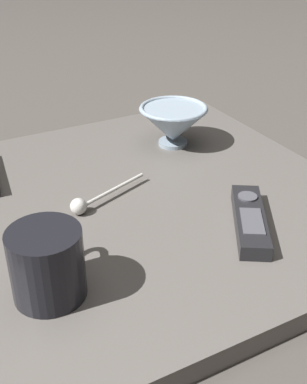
{
  "coord_description": "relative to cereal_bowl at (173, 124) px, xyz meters",
  "views": [
    {
      "loc": [
        -0.31,
        -0.62,
        0.45
      ],
      "look_at": [
        0.01,
        -0.03,
        0.05
      ],
      "focal_mm": 46.78,
      "sensor_mm": 36.0,
      "label": 1
    }
  ],
  "objects": [
    {
      "name": "ground_plane",
      "position": [
        -0.15,
        -0.15,
        -0.08
      ],
      "size": [
        6.0,
        6.0,
        0.0
      ],
      "primitive_type": "plane",
      "color": "#47423D"
    },
    {
      "name": "table",
      "position": [
        -0.15,
        -0.15,
        -0.06
      ],
      "size": [
        0.67,
        0.66,
        0.03
      ],
      "color": "#5B5651",
      "rests_on": "ground"
    },
    {
      "name": "cereal_bowl",
      "position": [
        0.0,
        0.0,
        0.0
      ],
      "size": [
        0.13,
        0.13,
        0.08
      ],
      "color": "#8C9EAD",
      "rests_on": "table"
    },
    {
      "name": "coffee_mug",
      "position": [
        -0.35,
        -0.3,
        0.0
      ],
      "size": [
        0.09,
        0.11,
        0.09
      ],
      "color": "black",
      "rests_on": "table"
    },
    {
      "name": "teaspoon",
      "position": [
        -0.24,
        -0.15,
        -0.03
      ],
      "size": [
        0.15,
        0.07,
        0.03
      ],
      "color": "silver",
      "rests_on": "table"
    },
    {
      "name": "tv_remote_near",
      "position": [
        -0.04,
        -0.3,
        -0.03
      ],
      "size": [
        0.12,
        0.16,
        0.03
      ],
      "color": "black",
      "rests_on": "table"
    }
  ]
}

